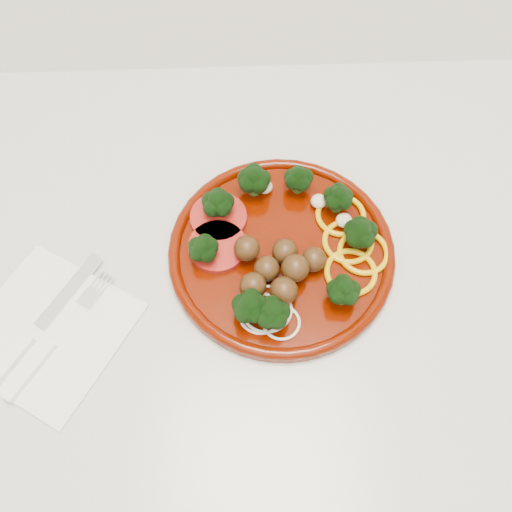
{
  "coord_description": "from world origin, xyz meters",
  "views": [
    {
      "loc": [
        0.06,
        1.37,
        1.49
      ],
      "look_at": [
        0.07,
        1.68,
        0.92
      ],
      "focal_mm": 40.0,
      "sensor_mm": 36.0,
      "label": 1
    }
  ],
  "objects_px": {
    "napkin": "(48,331)",
    "knife": "(27,341)",
    "fork": "(43,355)",
    "plate": "(282,249)"
  },
  "relations": [
    {
      "from": "knife",
      "to": "fork",
      "type": "distance_m",
      "value": 0.03
    },
    {
      "from": "plate",
      "to": "knife",
      "type": "distance_m",
      "value": 0.3
    },
    {
      "from": "plate",
      "to": "napkin",
      "type": "distance_m",
      "value": 0.28
    },
    {
      "from": "napkin",
      "to": "fork",
      "type": "xyz_separation_m",
      "value": [
        0.0,
        -0.03,
        0.01
      ]
    },
    {
      "from": "knife",
      "to": "fork",
      "type": "relative_size",
      "value": 1.13
    },
    {
      "from": "napkin",
      "to": "knife",
      "type": "height_order",
      "value": "knife"
    },
    {
      "from": "knife",
      "to": "fork",
      "type": "bearing_deg",
      "value": -97.0
    },
    {
      "from": "plate",
      "to": "knife",
      "type": "bearing_deg",
      "value": -160.77
    },
    {
      "from": "plate",
      "to": "fork",
      "type": "relative_size",
      "value": 1.76
    },
    {
      "from": "knife",
      "to": "napkin",
      "type": "bearing_deg",
      "value": -22.66
    }
  ]
}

